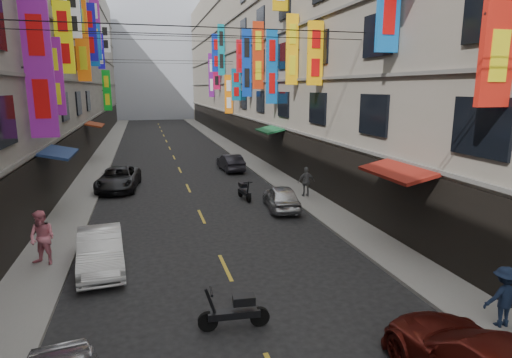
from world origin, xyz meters
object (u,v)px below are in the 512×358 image
scooter_crossing (235,312)px  car_left_far (119,179)px  pedestrian_lfar (42,238)px  pedestrian_rnear (504,297)px  scooter_far_right (244,191)px  car_right_mid (281,197)px  car_left_mid (100,250)px  pedestrian_rfar (306,182)px  car_right_far (230,162)px

scooter_crossing → car_left_far: bearing=16.6°
pedestrian_lfar → pedestrian_rnear: bearing=-2.8°
scooter_far_right → car_right_mid: (1.34, -2.32, 0.17)m
pedestrian_lfar → pedestrian_rnear: size_ratio=1.20×
car_left_mid → pedestrian_rfar: (9.97, 7.00, 0.28)m
scooter_crossing → car_left_far: size_ratio=0.38×
scooter_far_right → car_right_far: (0.90, 8.23, 0.16)m
scooter_crossing → scooter_far_right: (3.10, 12.28, 0.00)m
car_right_far → car_left_mid: bearing=61.0°
car_left_mid → car_right_mid: size_ratio=1.11×
car_right_mid → car_right_far: size_ratio=0.98×
pedestrian_lfar → car_left_mid: bearing=10.1°
scooter_far_right → car_left_far: size_ratio=0.38×
scooter_crossing → car_left_mid: size_ratio=0.45×
scooter_far_right → pedestrian_rfar: 3.41m
car_left_mid → car_right_mid: car_left_mid is taller
car_left_far → car_right_far: size_ratio=1.29×
pedestrian_rnear → car_right_far: bearing=-80.7°
car_right_mid → car_right_far: car_right_mid is taller
car_right_mid → pedestrian_rnear: 11.86m
scooter_crossing → pedestrian_rfar: bearing=-24.5°
pedestrian_lfar → car_right_far: bearing=86.2°
scooter_crossing → car_left_mid: car_left_mid is taller
car_left_far → pedestrian_rnear: bearing=-55.1°
pedestrian_rfar → pedestrian_rnear: bearing=91.2°
scooter_crossing → scooter_far_right: same height
scooter_far_right → pedestrian_rfar: size_ratio=1.11×
scooter_crossing → pedestrian_rnear: pedestrian_rnear is taller
car_left_mid → car_right_far: bearing=59.2°
scooter_crossing → pedestrian_rnear: bearing=-100.8°
car_left_mid → pedestrian_rfar: size_ratio=2.45×
car_left_far → car_right_mid: size_ratio=1.31×
car_right_far → scooter_far_right: bearing=80.2°
scooter_crossing → car_right_far: size_ratio=0.49×
scooter_far_right → pedestrian_rnear: (3.27, -14.01, 0.45)m
pedestrian_rnear → pedestrian_rfar: bearing=-87.0°
scooter_far_right → car_left_mid: car_left_mid is taller
scooter_far_right → car_right_far: 8.28m
car_left_mid → car_right_far: 17.57m
car_right_mid → pedestrian_rfar: bearing=-132.8°
car_left_far → pedestrian_rnear: size_ratio=3.07×
scooter_far_right → pedestrian_rnear: 14.39m
car_left_mid → pedestrian_rnear: bearing=-38.0°
scooter_crossing → scooter_far_right: 12.66m
car_left_mid → car_right_far: car_left_mid is taller
scooter_crossing → pedestrian_lfar: 7.55m
scooter_far_right → pedestrian_lfar: 11.06m
car_right_far → pedestrian_rfar: (2.41, -8.86, 0.33)m
car_left_far → car_right_mid: car_left_far is taller
pedestrian_lfar → car_right_mid: bearing=53.5°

